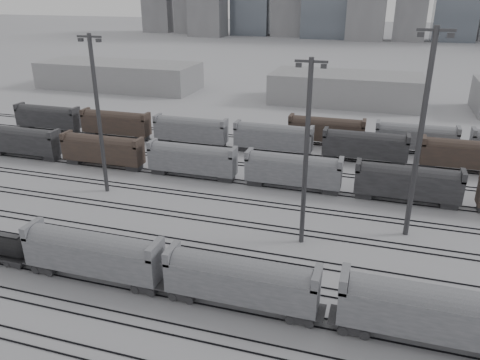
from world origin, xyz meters
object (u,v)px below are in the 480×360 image
(hopper_car_a, at_px, (93,252))
(light_mast_c, at_px, (306,151))
(hopper_car_b, at_px, (241,279))
(hopper_car_c, at_px, (435,311))

(hopper_car_a, xyz_separation_m, light_mast_c, (19.84, 14.76, 8.54))
(hopper_car_b, xyz_separation_m, hopper_car_c, (17.50, 0.00, 0.26))
(hopper_car_c, xyz_separation_m, light_mast_c, (-14.13, 14.76, 8.37))
(hopper_car_b, height_order, hopper_car_c, hopper_car_c)
(hopper_car_b, bearing_deg, light_mast_c, 77.15)
(hopper_car_c, bearing_deg, light_mast_c, 133.75)
(hopper_car_c, relative_size, light_mast_c, 0.72)
(hopper_car_a, bearing_deg, hopper_car_b, 0.00)
(hopper_car_c, bearing_deg, hopper_car_a, 180.00)
(hopper_car_a, height_order, hopper_car_c, hopper_car_c)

